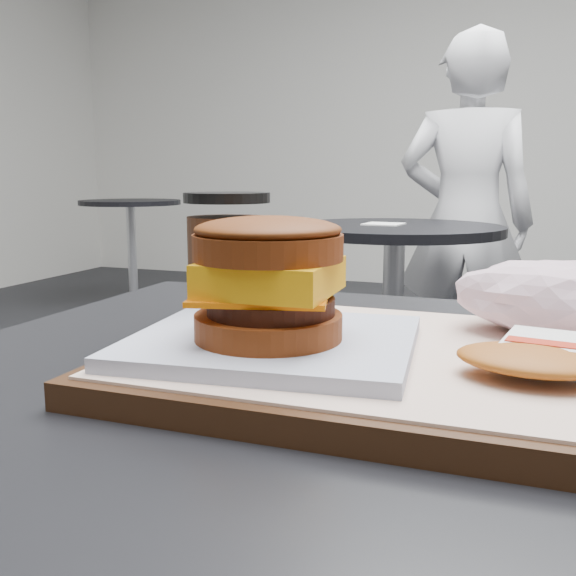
# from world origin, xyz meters

# --- Properties ---
(serving_tray) EXTENTS (0.38, 0.28, 0.02)m
(serving_tray) POSITION_xyz_m (-0.03, -0.00, 0.78)
(serving_tray) COLOR black
(serving_tray) RESTS_ON customer_table
(breakfast_sandwich) EXTENTS (0.21, 0.19, 0.09)m
(breakfast_sandwich) POSITION_xyz_m (-0.11, -0.04, 0.83)
(breakfast_sandwich) COLOR silver
(breakfast_sandwich) RESTS_ON serving_tray
(hash_brown) EXTENTS (0.12, 0.10, 0.02)m
(hash_brown) POSITION_xyz_m (0.07, -0.03, 0.80)
(hash_brown) COLOR silver
(hash_brown) RESTS_ON serving_tray
(crumpled_wrapper) EXTENTS (0.13, 0.10, 0.06)m
(crumpled_wrapper) POSITION_xyz_m (0.06, 0.08, 0.82)
(crumpled_wrapper) COLOR silver
(crumpled_wrapper) RESTS_ON serving_tray
(coffee_cup) EXTENTS (0.08, 0.08, 0.12)m
(coffee_cup) POSITION_xyz_m (-0.20, 0.08, 0.83)
(coffee_cup) COLOR #3A1C0E
(coffee_cup) RESTS_ON customer_table
(neighbor_table) EXTENTS (0.70, 0.70, 0.75)m
(neighbor_table) POSITION_xyz_m (-0.35, 1.65, 0.55)
(neighbor_table) COLOR black
(neighbor_table) RESTS_ON ground
(napkin) EXTENTS (0.13, 0.13, 0.00)m
(napkin) POSITION_xyz_m (-0.39, 1.65, 0.75)
(napkin) COLOR white
(napkin) RESTS_ON neighbor_table
(patron) EXTENTS (0.54, 0.36, 1.45)m
(patron) POSITION_xyz_m (-0.17, 2.21, 0.73)
(patron) COLOR silver
(patron) RESTS_ON ground
(bg_table_mid) EXTENTS (0.66, 0.66, 0.75)m
(bg_table_mid) POSITION_xyz_m (-2.40, 3.20, 0.56)
(bg_table_mid) COLOR black
(bg_table_mid) RESTS_ON ground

